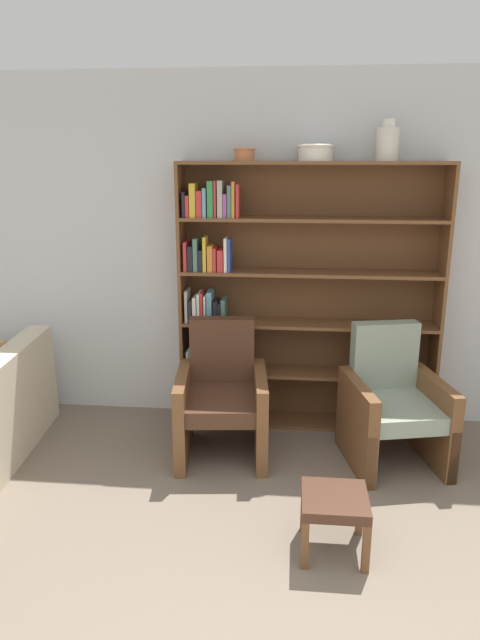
# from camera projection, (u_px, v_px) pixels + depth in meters

# --- Properties ---
(wall_back) EXTENTS (12.00, 0.06, 2.75)m
(wall_back) POSITION_uv_depth(u_px,v_px,m) (301.00, 254.00, 4.52)
(wall_back) COLOR silver
(wall_back) RESTS_ON ground
(bookshelf) EXTENTS (2.01, 0.30, 2.09)m
(bookshelf) POSITION_uv_depth(u_px,v_px,m) (285.00, 299.00, 4.46)
(bookshelf) COLOR brown
(bookshelf) RESTS_ON ground
(bowl_slate) EXTENTS (0.17, 0.17, 0.09)m
(bowl_slate) POSITION_uv_depth(u_px,v_px,m) (244.00, 153.00, 4.17)
(bowl_slate) COLOR #C67547
(bowl_slate) RESTS_ON bookshelf
(bowl_cream) EXTENTS (0.27, 0.27, 0.12)m
(bowl_cream) POSITION_uv_depth(u_px,v_px,m) (315.00, 152.00, 4.12)
(bowl_cream) COLOR silver
(bowl_cream) RESTS_ON bookshelf
(vase_tall) EXTENTS (0.16, 0.16, 0.29)m
(vase_tall) POSITION_uv_depth(u_px,v_px,m) (388.00, 143.00, 4.06)
(vase_tall) COLOR silver
(vase_tall) RESTS_ON bookshelf
(armchair_leather) EXTENTS (0.71, 0.74, 0.97)m
(armchair_leather) POSITION_uv_depth(u_px,v_px,m) (222.00, 399.00, 4.15)
(armchair_leather) COLOR brown
(armchair_leather) RESTS_ON ground
(armchair_cushioned) EXTENTS (0.77, 0.80, 0.97)m
(armchair_cushioned) POSITION_uv_depth(u_px,v_px,m) (393.00, 405.00, 4.04)
(armchair_cushioned) COLOR brown
(armchair_cushioned) RESTS_ON ground
(footstool) EXTENTS (0.36, 0.36, 0.34)m
(footstool) POSITION_uv_depth(u_px,v_px,m) (335.00, 506.00, 3.10)
(footstool) COLOR brown
(footstool) RESTS_ON ground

